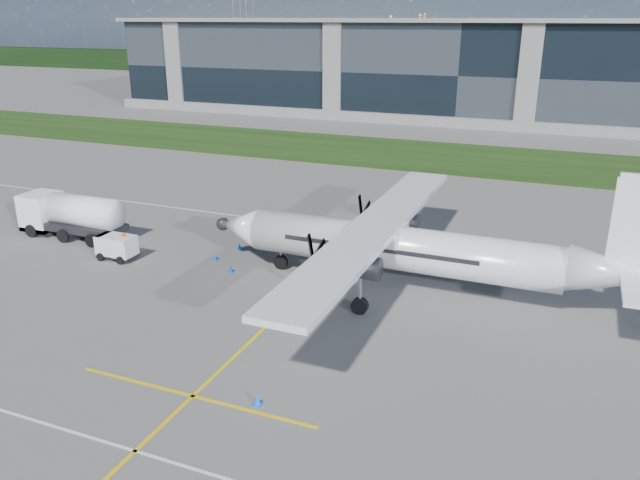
% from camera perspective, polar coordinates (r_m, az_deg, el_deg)
% --- Properties ---
extents(ground, '(400.00, 400.00, 0.00)m').
position_cam_1_polar(ground, '(69.71, 7.52, 6.46)').
color(ground, '#5C5A57').
rests_on(ground, ground).
extents(grass_strip, '(400.00, 18.00, 0.04)m').
position_cam_1_polar(grass_strip, '(77.29, 9.09, 7.71)').
color(grass_strip, '#18320D').
rests_on(grass_strip, ground).
extents(terminal_building, '(120.00, 20.00, 15.00)m').
position_cam_1_polar(terminal_building, '(107.40, 13.51, 14.79)').
color(terminal_building, black).
rests_on(terminal_building, ground).
extents(tree_line, '(400.00, 6.00, 6.00)m').
position_cam_1_polar(tree_line, '(167.07, 16.92, 14.54)').
color(tree_line, black).
rests_on(tree_line, ground).
extents(pylon_west, '(9.00, 4.60, 30.00)m').
position_cam_1_polar(pylon_west, '(200.77, -7.02, 19.38)').
color(pylon_west, gray).
rests_on(pylon_west, ground).
extents(yellow_taxiway_centerline, '(0.20, 70.00, 0.01)m').
position_cam_1_polar(yellow_taxiway_centerline, '(41.53, 0.62, -2.64)').
color(yellow_taxiway_centerline, yellow).
rests_on(yellow_taxiway_centerline, ground).
extents(turboprop_aircraft, '(26.99, 27.99, 8.40)m').
position_cam_1_polar(turboprop_aircraft, '(37.31, 8.83, 1.36)').
color(turboprop_aircraft, white).
rests_on(turboprop_aircraft, ground).
extents(fuel_tanker_truck, '(8.85, 2.88, 3.32)m').
position_cam_1_polar(fuel_tanker_truck, '(51.02, -22.23, 2.13)').
color(fuel_tanker_truck, white).
rests_on(fuel_tanker_truck, ground).
extents(baggage_tug, '(2.78, 1.67, 1.67)m').
position_cam_1_polar(baggage_tug, '(45.17, -18.08, -0.64)').
color(baggage_tug, silver).
rests_on(baggage_tug, ground).
extents(ground_crew_person, '(1.00, 1.07, 2.15)m').
position_cam_1_polar(ground_crew_person, '(44.78, -17.40, -0.42)').
color(ground_crew_person, '#F25907').
rests_on(ground_crew_person, ground).
extents(safety_cone_nose_stbd, '(0.36, 0.36, 0.50)m').
position_cam_1_polar(safety_cone_nose_stbd, '(45.14, -7.35, -0.60)').
color(safety_cone_nose_stbd, blue).
rests_on(safety_cone_nose_stbd, ground).
extents(safety_cone_fwd, '(0.36, 0.36, 0.50)m').
position_cam_1_polar(safety_cone_fwd, '(43.59, -9.58, -1.47)').
color(safety_cone_fwd, blue).
rests_on(safety_cone_fwd, ground).
extents(safety_cone_portwing, '(0.36, 0.36, 0.50)m').
position_cam_1_polar(safety_cone_portwing, '(27.88, -5.74, -14.32)').
color(safety_cone_portwing, blue).
rests_on(safety_cone_portwing, ground).
extents(safety_cone_nose_port, '(0.36, 0.36, 0.50)m').
position_cam_1_polar(safety_cone_nose_port, '(41.34, -8.18, -2.59)').
color(safety_cone_nose_port, blue).
rests_on(safety_cone_nose_port, ground).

